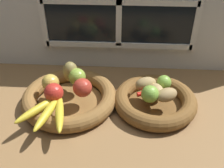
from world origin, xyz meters
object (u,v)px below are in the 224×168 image
pear_brown (70,71)px  lime_near (150,94)px  banana_bunch_front (49,111)px  chili_pepper (152,92)px  potato_oblong (146,84)px  apple_red_right (82,88)px  fruit_bowl_right (155,101)px  potato_small (167,95)px  apple_green_back (77,77)px  apple_red_front (54,93)px  potato_large (156,90)px  apple_golden_left (50,83)px  fruit_bowl_left (70,98)px  lime_far (164,82)px

pear_brown → lime_near: pear_brown is taller
banana_bunch_front → chili_pepper: bearing=20.0°
potato_oblong → apple_red_right: bearing=-167.7°
fruit_bowl_right → potato_small: potato_small is taller
apple_green_back → apple_red_front: bearing=-121.6°
fruit_bowl_right → apple_red_front: 37.21cm
pear_brown → potato_large: pear_brown is taller
pear_brown → potato_large: (32.77, -7.25, -2.03)cm
potato_small → lime_near: lime_near is taller
apple_golden_left → chili_pepper: bearing=-1.1°
fruit_bowl_left → pear_brown: 10.20cm
fruit_bowl_right → potato_oblong: potato_oblong is taller
banana_bunch_front → fruit_bowl_right: bearing=19.3°
banana_bunch_front → apple_red_right: bearing=47.5°
apple_red_right → apple_green_back: (-3.15, 7.05, -0.15)cm
potato_small → pear_brown: bearing=163.7°
apple_red_front → apple_golden_left: 6.79cm
apple_red_right → lime_far: apple_red_right is taller
potato_large → lime_far: lime_far is taller
pear_brown → potato_large: size_ratio=1.24×
potato_small → apple_green_back: bearing=166.1°
pear_brown → chili_pepper: 32.20cm
apple_red_right → potato_large: apple_red_right is taller
banana_bunch_front → potato_small: size_ratio=2.38×
apple_green_back → potato_large: (29.79, -4.90, -1.24)cm
potato_large → chili_pepper: size_ratio=0.60×
fruit_bowl_left → pear_brown: size_ratio=4.36×
apple_golden_left → potato_oblong: 35.40cm
apple_red_front → apple_red_right: (9.59, 3.40, 0.06)cm
apple_golden_left → pear_brown: bearing=46.6°
fruit_bowl_right → apple_green_back: bearing=170.7°
apple_green_back → lime_far: size_ratio=1.21×
fruit_bowl_right → apple_red_right: size_ratio=4.46×
apple_red_front → apple_golden_left: bearing=114.2°
lime_near → lime_far: bearing=54.2°
apple_red_front → potato_large: bearing=8.7°
apple_red_right → potato_oblong: 23.51cm
apple_red_right → lime_far: bearing=11.6°
apple_red_front → apple_green_back: apple_red_front is taller
fruit_bowl_left → fruit_bowl_right: (32.31, 0.00, 0.01)cm
lime_far → chili_pepper: 6.49cm
potato_oblong → potato_small: potato_oblong is taller
apple_golden_left → chili_pepper: (37.42, -0.74, -2.33)cm
fruit_bowl_right → potato_oblong: size_ratio=3.79×
fruit_bowl_right → banana_bunch_front: bearing=-160.7°
pear_brown → banana_bunch_front: 20.48cm
pear_brown → lime_near: (30.12, -11.22, -1.01)cm
fruit_bowl_right → pear_brown: pear_brown is taller
fruit_bowl_right → apple_golden_left: (-39.02, 0.63, 6.24)cm
fruit_bowl_right → pear_brown: bearing=167.5°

